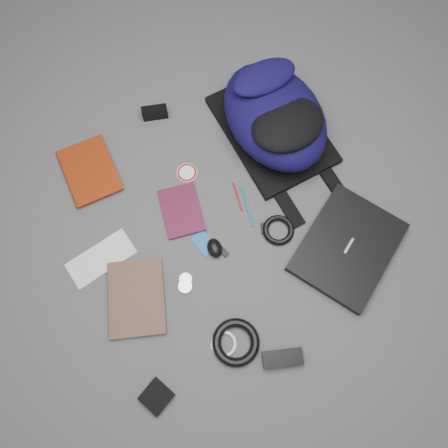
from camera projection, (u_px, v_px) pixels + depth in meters
name	position (u px, v px, depth m)	size (l,w,h in m)	color
ground	(224.00, 226.00, 1.65)	(4.00, 4.00, 0.00)	#4F4F51
backpack	(275.00, 116.00, 1.66)	(0.38, 0.55, 0.23)	black
laptop	(347.00, 247.00, 1.61)	(0.39, 0.30, 0.04)	black
textbook_red	(66.00, 181.00, 1.69)	(0.19, 0.26, 0.03)	maroon
comic_book	(108.00, 301.00, 1.55)	(0.20, 0.27, 0.02)	#B2600C
envelope	(101.00, 258.00, 1.61)	(0.25, 0.11, 0.00)	white
dvd_case	(182.00, 211.00, 1.66)	(0.14, 0.20, 0.02)	#420C22
compact_camera	(155.00, 113.00, 1.77)	(0.10, 0.04, 0.06)	black
sticker_disc	(187.00, 173.00, 1.72)	(0.08, 0.08, 0.00)	white
pen_teal	(247.00, 207.00, 1.67)	(0.01, 0.01, 0.16)	#0D7379
pen_red	(238.00, 197.00, 1.68)	(0.01, 0.01, 0.12)	#BA0E11
id_badge	(204.00, 243.00, 1.63)	(0.06, 0.09, 0.00)	#155CA3
usb_black	(222.00, 250.00, 1.62)	(0.02, 0.06, 0.01)	black
usb_silver	(200.00, 217.00, 1.66)	(0.02, 0.05, 0.01)	silver
key_fob	(265.00, 228.00, 1.64)	(0.03, 0.04, 0.01)	black
mouse	(215.00, 248.00, 1.60)	(0.05, 0.08, 0.04)	black
headphone_left	(186.00, 279.00, 1.58)	(0.05, 0.05, 0.01)	#ACACAE
headphone_right	(185.00, 286.00, 1.57)	(0.05, 0.05, 0.01)	silver
cable_coil	(278.00, 230.00, 1.63)	(0.12, 0.12, 0.02)	black
power_brick	(282.00, 358.00, 1.49)	(0.14, 0.06, 0.03)	black
power_cord_coil	(236.00, 342.00, 1.51)	(0.17, 0.17, 0.03)	black
pouch	(156.00, 397.00, 1.46)	(0.09, 0.09, 0.02)	black
white_cable_coil	(224.00, 344.00, 1.51)	(0.09, 0.09, 0.01)	white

